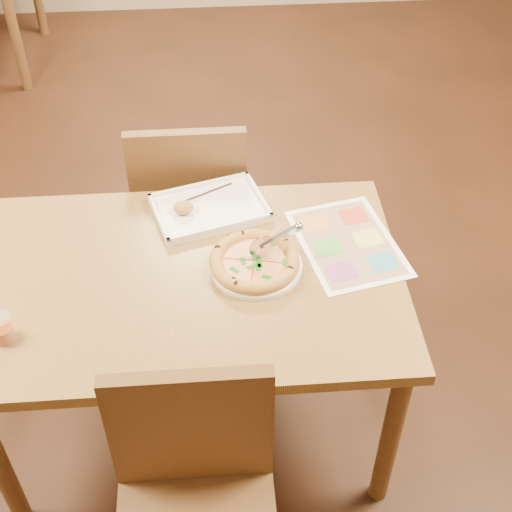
{
  "coord_description": "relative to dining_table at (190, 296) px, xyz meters",
  "views": [
    {
      "loc": [
        0.09,
        -1.53,
        2.24
      ],
      "look_at": [
        0.21,
        0.02,
        0.77
      ],
      "focal_mm": 50.0,
      "sensor_mm": 36.0,
      "label": 1
    }
  ],
  "objects": [
    {
      "name": "plate",
      "position": [
        0.21,
        0.02,
        0.09
      ],
      "size": [
        0.34,
        0.34,
        0.02
      ],
      "primitive_type": "cylinder",
      "rotation": [
        0.0,
        0.0,
        0.25
      ],
      "color": "white",
      "rests_on": "dining_table"
    },
    {
      "name": "pizza",
      "position": [
        0.2,
        0.02,
        0.11
      ],
      "size": [
        0.28,
        0.28,
        0.04
      ],
      "rotation": [
        0.0,
        0.0,
        -0.18
      ],
      "color": "#C58F43",
      "rests_on": "plate"
    },
    {
      "name": "dining_table",
      "position": [
        0.0,
        0.0,
        0.0
      ],
      "size": [
        1.3,
        0.85,
        0.72
      ],
      "color": "olive",
      "rests_on": "ground"
    },
    {
      "name": "menu",
      "position": [
        0.5,
        0.11,
        0.09
      ],
      "size": [
        0.37,
        0.46,
        0.0
      ],
      "primitive_type": "cube",
      "rotation": [
        0.0,
        0.0,
        0.22
      ],
      "color": "white",
      "rests_on": "dining_table"
    },
    {
      "name": "pizza_cutter",
      "position": [
        0.26,
        0.04,
        0.17
      ],
      "size": [
        0.16,
        0.06,
        0.09
      ],
      "rotation": [
        0.0,
        0.0,
        0.3
      ],
      "color": "silver",
      "rests_on": "pizza"
    },
    {
      "name": "room",
      "position": [
        0.0,
        0.0,
        0.72
      ],
      "size": [
        7.0,
        7.0,
        7.0
      ],
      "color": "black",
      "rests_on": "ground"
    },
    {
      "name": "appetizer_tray",
      "position": [
        0.07,
        0.3,
        0.1
      ],
      "size": [
        0.41,
        0.34,
        0.06
      ],
      "rotation": [
        0.0,
        0.0,
        0.28
      ],
      "color": "white",
      "rests_on": "dining_table"
    },
    {
      "name": "chair_near",
      "position": [
        0.0,
        -0.6,
        -0.07
      ],
      "size": [
        0.42,
        0.42,
        0.47
      ],
      "color": "brown",
      "rests_on": "ground"
    },
    {
      "name": "glass_tumbler",
      "position": [
        -0.51,
        -0.21,
        0.12
      ],
      "size": [
        0.07,
        0.07,
        0.09
      ],
      "rotation": [
        0.0,
        0.0,
        -0.1
      ],
      "color": "#89340A",
      "rests_on": "dining_table"
    },
    {
      "name": "chair_far",
      "position": [
        -0.0,
        0.6,
        -0.07
      ],
      "size": [
        0.42,
        0.42,
        0.47
      ],
      "rotation": [
        0.0,
        0.0,
        3.14
      ],
      "color": "brown",
      "rests_on": "ground"
    }
  ]
}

